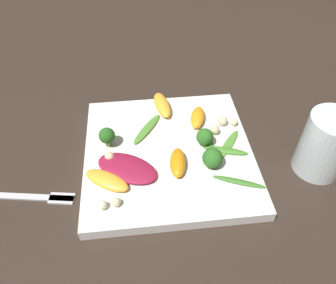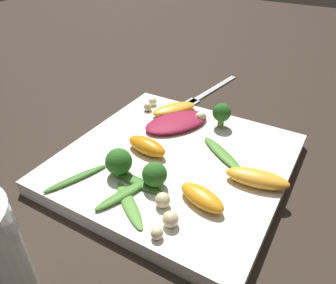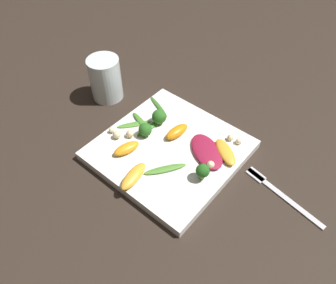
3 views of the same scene
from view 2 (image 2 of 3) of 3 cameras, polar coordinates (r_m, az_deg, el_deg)
ground_plane at (r=0.47m, az=1.25°, el=-4.57°), size 2.40×2.40×0.00m
plate at (r=0.46m, az=1.26°, el=-3.56°), size 0.29×0.29×0.02m
fork at (r=0.67m, az=6.42°, el=8.35°), size 0.05×0.18×0.01m
radicchio_leaf_0 at (r=0.52m, az=1.53°, el=3.50°), size 0.10×0.12×0.01m
orange_segment_0 at (r=0.46m, az=-3.72°, el=-0.70°), size 0.07×0.03×0.02m
orange_segment_1 at (r=0.38m, az=5.93°, el=-9.57°), size 0.07×0.04×0.02m
orange_segment_2 at (r=0.55m, az=1.07°, el=5.76°), size 0.07×0.08×0.02m
orange_segment_3 at (r=0.41m, az=15.13°, el=-6.38°), size 0.08×0.04×0.02m
broccoli_floret_0 at (r=0.51m, az=9.33°, el=4.98°), size 0.03×0.03×0.04m
broccoli_floret_1 at (r=0.40m, az=-2.35°, el=-5.71°), size 0.03×0.03×0.03m
broccoli_floret_2 at (r=0.42m, az=-8.57°, el=-3.49°), size 0.03×0.03×0.04m
arugula_sprig_0 at (r=0.39m, az=-7.75°, el=-8.97°), size 0.04×0.08×0.01m
arugula_sprig_1 at (r=0.46m, az=9.44°, el=-2.04°), size 0.08×0.07×0.01m
arugula_sprig_2 at (r=0.43m, az=-15.70°, el=-6.07°), size 0.04×0.08×0.01m
arugula_sprig_3 at (r=0.38m, az=-6.61°, el=-10.78°), size 0.08×0.06×0.00m
arugula_sprig_4 at (r=0.41m, az=-5.22°, el=-6.99°), size 0.08×0.02×0.01m
macadamia_nut_0 at (r=0.56m, az=-3.54°, el=6.16°), size 0.01×0.01×0.01m
macadamia_nut_1 at (r=0.36m, az=0.44°, el=-13.29°), size 0.02×0.02×0.02m
macadamia_nut_2 at (r=0.35m, az=-1.96°, el=-15.57°), size 0.01×0.01×0.01m
macadamia_nut_3 at (r=0.58m, az=-2.71°, el=7.05°), size 0.01×0.01×0.01m
macadamia_nut_4 at (r=0.53m, az=5.61°, el=4.35°), size 0.02×0.02×0.02m
macadamia_nut_5 at (r=0.38m, az=-0.94°, el=-10.08°), size 0.02×0.02×0.02m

